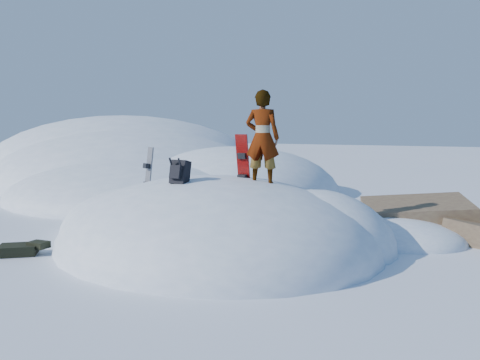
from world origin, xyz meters
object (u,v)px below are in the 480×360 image
at_px(snowboard_red, 243,169).
at_px(backpack, 179,172).
at_px(person, 262,138).
at_px(snowboard_dark, 148,177).

bearing_deg(snowboard_red, backpack, -123.05).
bearing_deg(person, backpack, 26.77).
height_order(backpack, person, person).
xyz_separation_m(snowboard_dark, person, (3.13, -0.26, 0.98)).
relative_size(snowboard_red, snowboard_dark, 1.02).
xyz_separation_m(snowboard_red, snowboard_dark, (-2.63, 0.15, -0.31)).
bearing_deg(snowboard_dark, person, 23.56).
height_order(snowboard_dark, backpack, snowboard_dark).
relative_size(snowboard_dark, backpack, 2.66).
relative_size(backpack, person, 0.29).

